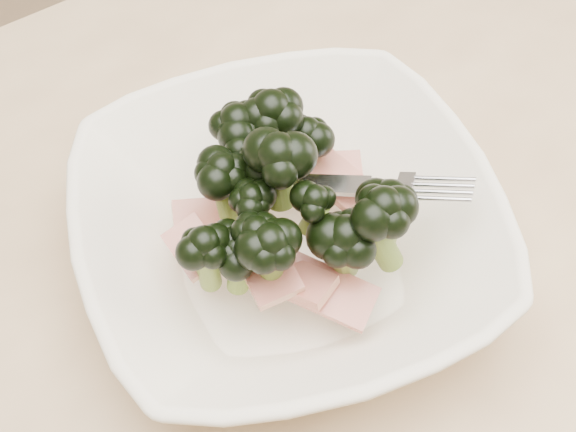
# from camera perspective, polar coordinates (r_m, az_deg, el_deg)

# --- Properties ---
(dining_table) EXTENTS (1.20, 0.80, 0.75)m
(dining_table) POSITION_cam_1_polar(r_m,az_deg,el_deg) (0.59, 3.38, -13.45)
(dining_table) COLOR tan
(dining_table) RESTS_ON ground
(broccoli_dish) EXTENTS (0.33, 0.33, 0.12)m
(broccoli_dish) POSITION_cam_1_polar(r_m,az_deg,el_deg) (0.50, -0.02, -0.69)
(broccoli_dish) COLOR white
(broccoli_dish) RESTS_ON dining_table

